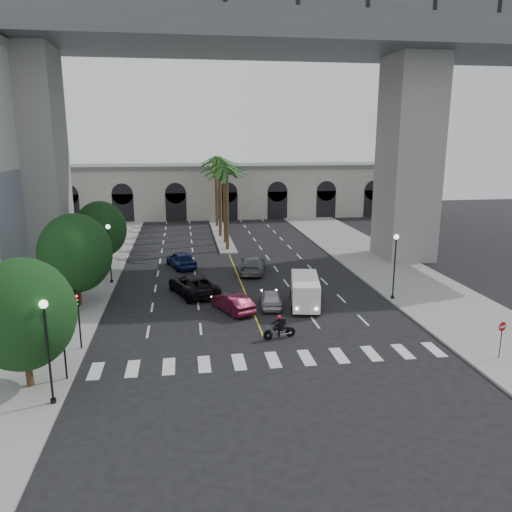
% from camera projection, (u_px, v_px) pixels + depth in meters
% --- Properties ---
extents(ground, '(140.00, 140.00, 0.00)m').
position_uv_depth(ground, '(269.00, 349.00, 30.49)').
color(ground, black).
rests_on(ground, ground).
extents(sidewalk_left, '(8.00, 100.00, 0.15)m').
position_uv_depth(sidewalk_left, '(67.00, 288.00, 42.80)').
color(sidewalk_left, gray).
rests_on(sidewalk_left, ground).
extents(sidewalk_right, '(8.00, 100.00, 0.15)m').
position_uv_depth(sidewalk_right, '(398.00, 275.00, 47.04)').
color(sidewalk_right, gray).
rests_on(sidewalk_right, ground).
extents(median, '(2.00, 24.00, 0.20)m').
position_uv_depth(median, '(221.00, 234.00, 67.07)').
color(median, gray).
rests_on(median, ground).
extents(pier_building, '(71.00, 10.50, 8.50)m').
position_uv_depth(pier_building, '(213.00, 190.00, 82.49)').
color(pier_building, beige).
rests_on(pier_building, ground).
extents(bridge, '(75.00, 13.00, 26.00)m').
position_uv_depth(bridge, '(266.00, 75.00, 47.93)').
color(bridge, gray).
rests_on(bridge, ground).
extents(palm_a, '(3.20, 3.20, 10.30)m').
position_uv_depth(palm_a, '(226.00, 171.00, 55.38)').
color(palm_a, '#47331E').
rests_on(palm_a, ground).
extents(palm_b, '(3.20, 3.20, 10.60)m').
position_uv_depth(palm_b, '(224.00, 166.00, 59.18)').
color(palm_b, '#47331E').
rests_on(palm_b, ground).
extents(palm_c, '(3.20, 3.20, 10.10)m').
position_uv_depth(palm_c, '(219.00, 168.00, 63.10)').
color(palm_c, '#47331E').
rests_on(palm_c, ground).
extents(palm_d, '(3.20, 3.20, 10.90)m').
position_uv_depth(palm_d, '(220.00, 161.00, 66.83)').
color(palm_d, '#47331E').
rests_on(palm_d, ground).
extents(palm_e, '(3.20, 3.20, 10.40)m').
position_uv_depth(palm_e, '(216.00, 163.00, 70.75)').
color(palm_e, '#47331E').
rests_on(palm_e, ground).
extents(palm_f, '(3.20, 3.20, 10.70)m').
position_uv_depth(palm_f, '(216.00, 160.00, 74.58)').
color(palm_f, '#47331E').
rests_on(palm_f, ground).
extents(street_tree_near, '(5.20, 5.20, 6.89)m').
position_uv_depth(street_tree_near, '(23.00, 314.00, 24.84)').
color(street_tree_near, '#382616').
rests_on(street_tree_near, ground).
extents(street_tree_mid, '(5.44, 5.44, 7.21)m').
position_uv_depth(street_tree_mid, '(75.00, 253.00, 37.32)').
color(street_tree_mid, '#382616').
rests_on(street_tree_mid, ground).
extents(street_tree_far, '(5.04, 5.04, 6.68)m').
position_uv_depth(street_tree_far, '(101.00, 229.00, 48.95)').
color(street_tree_far, '#382616').
rests_on(street_tree_far, ground).
extents(lamp_post_left_near, '(0.40, 0.40, 5.35)m').
position_uv_depth(lamp_post_left_near, '(47.00, 343.00, 23.33)').
color(lamp_post_left_near, black).
rests_on(lamp_post_left_near, ground).
extents(lamp_post_left_far, '(0.40, 0.40, 5.35)m').
position_uv_depth(lamp_post_left_far, '(109.00, 248.00, 43.55)').
color(lamp_post_left_far, black).
rests_on(lamp_post_left_far, ground).
extents(lamp_post_right, '(0.40, 0.40, 5.35)m').
position_uv_depth(lamp_post_right, '(395.00, 261.00, 39.07)').
color(lamp_post_right, black).
rests_on(lamp_post_right, ground).
extents(traffic_signal_near, '(0.25, 0.18, 3.65)m').
position_uv_depth(traffic_signal_near, '(63.00, 337.00, 25.91)').
color(traffic_signal_near, black).
rests_on(traffic_signal_near, ground).
extents(traffic_signal_far, '(0.25, 0.18, 3.65)m').
position_uv_depth(traffic_signal_far, '(78.00, 311.00, 29.76)').
color(traffic_signal_far, black).
rests_on(traffic_signal_far, ground).
extents(motorcycle_rider, '(2.18, 0.69, 1.59)m').
position_uv_depth(motorcycle_rider, '(280.00, 328.00, 32.03)').
color(motorcycle_rider, black).
rests_on(motorcycle_rider, ground).
extents(car_a, '(2.03, 4.13, 1.35)m').
position_uv_depth(car_a, '(271.00, 298.00, 38.09)').
color(car_a, '#B8B7BC').
rests_on(car_a, ground).
extents(car_b, '(3.11, 4.51, 1.41)m').
position_uv_depth(car_b, '(233.00, 303.00, 36.99)').
color(car_b, '#551125').
rests_on(car_b, ground).
extents(car_c, '(4.63, 6.56, 1.66)m').
position_uv_depth(car_c, '(193.00, 285.00, 41.15)').
color(car_c, black).
rests_on(car_c, ground).
extents(car_d, '(3.47, 6.05, 1.65)m').
position_uv_depth(car_d, '(252.00, 264.00, 47.85)').
color(car_d, slate).
rests_on(car_d, ground).
extents(car_e, '(3.42, 5.29, 1.68)m').
position_uv_depth(car_e, '(181.00, 259.00, 49.68)').
color(car_e, '#111B50').
rests_on(car_e, ground).
extents(cargo_van, '(2.97, 5.62, 2.27)m').
position_uv_depth(cargo_van, '(305.00, 291.00, 37.99)').
color(cargo_van, white).
rests_on(cargo_van, ground).
extents(pedestrian_a, '(0.77, 0.64, 1.80)m').
position_uv_depth(pedestrian_a, '(53.00, 341.00, 29.02)').
color(pedestrian_a, black).
rests_on(pedestrian_a, sidewalk_left).
extents(pedestrian_b, '(1.13, 1.06, 1.85)m').
position_uv_depth(pedestrian_b, '(75.00, 299.00, 36.57)').
color(pedestrian_b, black).
rests_on(pedestrian_b, sidewalk_left).
extents(do_not_enter_sign, '(0.56, 0.18, 2.35)m').
position_uv_depth(do_not_enter_sign, '(502.00, 332.00, 28.64)').
color(do_not_enter_sign, black).
rests_on(do_not_enter_sign, ground).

